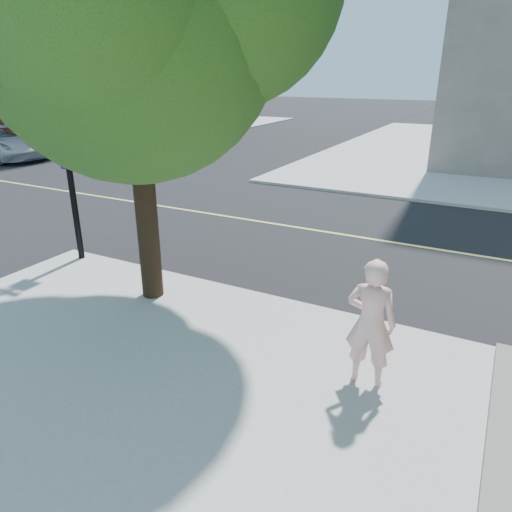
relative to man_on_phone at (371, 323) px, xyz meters
The scene contains 7 objects.
ground 7.14m from the man_on_phone, 164.79° to the left, with size 140.00×140.00×0.00m, color black.
road_ew 9.37m from the man_on_phone, 137.00° to the left, with size 140.00×9.00×0.01m, color black.
sidewalk_nw 37.88m from the man_on_phone, 141.93° to the left, with size 26.00×25.00×0.12m, color #A9A9A9.
church 33.92m from the man_on_phone, 143.48° to the left, with size 15.20×12.00×14.40m.
office_block 46.26m from the man_on_phone, 148.44° to the left, with size 12.00×14.08×18.00m.
man_on_phone is the anchor object (origin of this frame).
car_a 23.72m from the man_on_phone, 155.51° to the left, with size 2.69×5.83×1.62m, color silver.
Camera 1 is at (8.09, -7.56, 4.23)m, focal length 33.42 mm.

